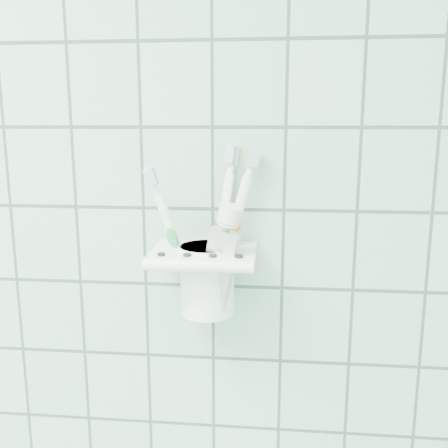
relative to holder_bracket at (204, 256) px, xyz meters
name	(u,v)px	position (x,y,z in m)	size (l,w,h in m)	color
holder_bracket	(204,256)	(0.00, 0.00, 0.00)	(0.13, 0.10, 0.04)	white
cup	(207,276)	(0.00, 0.00, -0.03)	(0.08, 0.08, 0.09)	white
toothbrush_pink	(196,234)	(-0.01, 0.01, 0.03)	(0.06, 0.02, 0.18)	white
toothbrush_blue	(210,225)	(0.01, 0.02, 0.04)	(0.04, 0.04, 0.20)	white
toothbrush_orange	(211,225)	(0.01, 0.01, 0.04)	(0.06, 0.03, 0.21)	white
toothpaste_tube	(210,248)	(0.01, -0.01, 0.01)	(0.06, 0.04, 0.15)	silver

